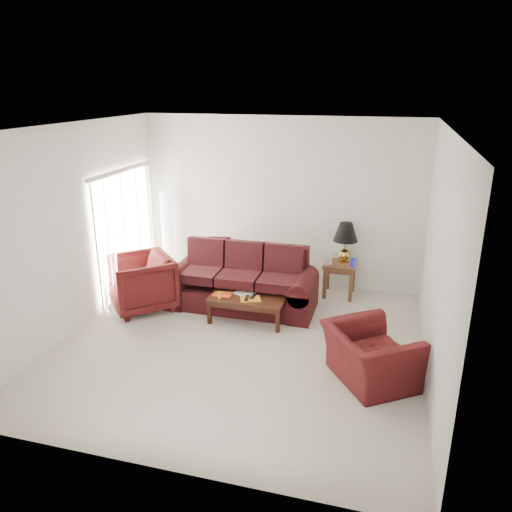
{
  "coord_description": "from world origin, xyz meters",
  "views": [
    {
      "loc": [
        1.88,
        -5.97,
        3.51
      ],
      "look_at": [
        0.0,
        0.85,
        1.05
      ],
      "focal_mm": 35.0,
      "sensor_mm": 36.0,
      "label": 1
    }
  ],
  "objects_px": {
    "coffee_table": "(248,309)",
    "sofa": "(241,279)",
    "end_table": "(339,279)",
    "floor_lamp": "(168,235)",
    "armchair_left": "(141,283)",
    "armchair_right": "(370,356)"
  },
  "relations": [
    {
      "from": "armchair_right",
      "to": "coffee_table",
      "type": "height_order",
      "value": "armchair_right"
    },
    {
      "from": "armchair_left",
      "to": "coffee_table",
      "type": "height_order",
      "value": "armchair_left"
    },
    {
      "from": "sofa",
      "to": "floor_lamp",
      "type": "distance_m",
      "value": 2.0
    },
    {
      "from": "end_table",
      "to": "coffee_table",
      "type": "xyz_separation_m",
      "value": [
        -1.25,
        -1.39,
        -0.09
      ]
    },
    {
      "from": "coffee_table",
      "to": "sofa",
      "type": "bearing_deg",
      "value": 141.0
    },
    {
      "from": "sofa",
      "to": "end_table",
      "type": "height_order",
      "value": "sofa"
    },
    {
      "from": "sofa",
      "to": "floor_lamp",
      "type": "relative_size",
      "value": 1.47
    },
    {
      "from": "armchair_right",
      "to": "end_table",
      "type": "bearing_deg",
      "value": -20.31
    },
    {
      "from": "floor_lamp",
      "to": "armchair_left",
      "type": "distance_m",
      "value": 1.51
    },
    {
      "from": "end_table",
      "to": "armchair_left",
      "type": "distance_m",
      "value": 3.36
    },
    {
      "from": "floor_lamp",
      "to": "coffee_table",
      "type": "height_order",
      "value": "floor_lamp"
    },
    {
      "from": "armchair_right",
      "to": "floor_lamp",
      "type": "bearing_deg",
      "value": 21.22
    },
    {
      "from": "end_table",
      "to": "armchair_right",
      "type": "height_order",
      "value": "armchair_right"
    },
    {
      "from": "sofa",
      "to": "armchair_left",
      "type": "height_order",
      "value": "sofa"
    },
    {
      "from": "end_table",
      "to": "floor_lamp",
      "type": "xyz_separation_m",
      "value": [
        -3.22,
        0.05,
        0.53
      ]
    },
    {
      "from": "armchair_left",
      "to": "armchair_right",
      "type": "height_order",
      "value": "armchair_left"
    },
    {
      "from": "sofa",
      "to": "armchair_right",
      "type": "xyz_separation_m",
      "value": [
        2.17,
        -1.65,
        -0.15
      ]
    },
    {
      "from": "end_table",
      "to": "armchair_right",
      "type": "xyz_separation_m",
      "value": [
        0.66,
        -2.56,
        0.05
      ]
    },
    {
      "from": "armchair_left",
      "to": "coffee_table",
      "type": "relative_size",
      "value": 0.84
    },
    {
      "from": "sofa",
      "to": "armchair_right",
      "type": "height_order",
      "value": "sofa"
    },
    {
      "from": "floor_lamp",
      "to": "coffee_table",
      "type": "bearing_deg",
      "value": -36.19
    },
    {
      "from": "floor_lamp",
      "to": "armchair_right",
      "type": "relative_size",
      "value": 1.57
    }
  ]
}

